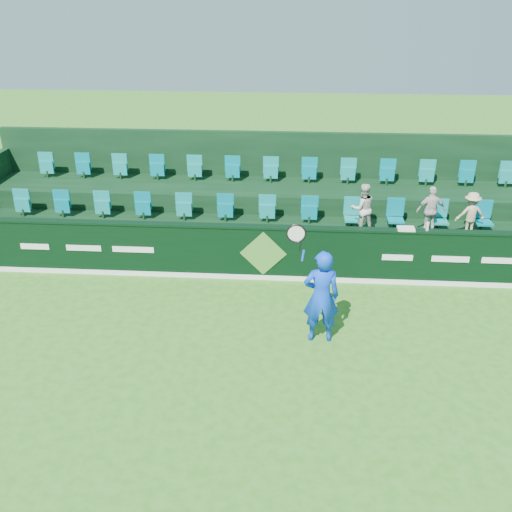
# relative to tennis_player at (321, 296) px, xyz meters

# --- Properties ---
(ground) EXTENTS (60.00, 60.00, 0.00)m
(ground) POSITION_rel_tennis_player_xyz_m (-1.26, -1.47, -0.97)
(ground) COLOR #2B6919
(ground) RESTS_ON ground
(sponsor_hoarding) EXTENTS (16.00, 0.25, 1.35)m
(sponsor_hoarding) POSITION_rel_tennis_player_xyz_m (-1.25, 2.52, -0.30)
(sponsor_hoarding) COLOR black
(sponsor_hoarding) RESTS_ON ground
(stand_tier_front) EXTENTS (16.00, 2.00, 0.80)m
(stand_tier_front) POSITION_rel_tennis_player_xyz_m (-1.26, 3.63, -0.57)
(stand_tier_front) COLOR black
(stand_tier_front) RESTS_ON ground
(stand_tier_back) EXTENTS (16.00, 1.80, 1.30)m
(stand_tier_back) POSITION_rel_tennis_player_xyz_m (-1.26, 5.53, -0.32)
(stand_tier_back) COLOR black
(stand_tier_back) RESTS_ON ground
(stand_rear) EXTENTS (16.00, 4.10, 2.60)m
(stand_rear) POSITION_rel_tennis_player_xyz_m (-1.26, 5.97, 0.24)
(stand_rear) COLOR black
(stand_rear) RESTS_ON ground
(seat_row_front) EXTENTS (13.50, 0.50, 0.60)m
(seat_row_front) POSITION_rel_tennis_player_xyz_m (-1.26, 4.03, 0.13)
(seat_row_front) COLOR #0F7F7B
(seat_row_front) RESTS_ON stand_tier_front
(seat_row_back) EXTENTS (13.50, 0.50, 0.60)m
(seat_row_back) POSITION_rel_tennis_player_xyz_m (-1.26, 5.83, 0.63)
(seat_row_back) COLOR #0F7F7B
(seat_row_back) RESTS_ON stand_tier_back
(tennis_player) EXTENTS (1.10, 0.50, 2.52)m
(tennis_player) POSITION_rel_tennis_player_xyz_m (0.00, 0.00, 0.00)
(tennis_player) COLOR blue
(tennis_player) RESTS_ON ground
(spectator_left) EXTENTS (0.71, 0.61, 1.25)m
(spectator_left) POSITION_rel_tennis_player_xyz_m (1.11, 3.65, 0.45)
(spectator_left) COLOR beige
(spectator_left) RESTS_ON stand_tier_front
(spectator_middle) EXTENTS (0.75, 0.39, 1.22)m
(spectator_middle) POSITION_rel_tennis_player_xyz_m (2.76, 3.65, 0.44)
(spectator_middle) COLOR beige
(spectator_middle) RESTS_ON stand_tier_front
(spectator_right) EXTENTS (0.75, 0.48, 1.10)m
(spectator_right) POSITION_rel_tennis_player_xyz_m (3.72, 3.65, 0.37)
(spectator_right) COLOR tan
(spectator_right) RESTS_ON stand_tier_front
(towel) EXTENTS (0.38, 0.25, 0.06)m
(towel) POSITION_rel_tennis_player_xyz_m (1.98, 2.53, 0.40)
(towel) COLOR silver
(towel) RESTS_ON sponsor_hoarding
(drinks_bottle) EXTENTS (0.06, 0.06, 0.20)m
(drinks_bottle) POSITION_rel_tennis_player_xyz_m (2.46, 2.53, 0.48)
(drinks_bottle) COLOR silver
(drinks_bottle) RESTS_ON sponsor_hoarding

